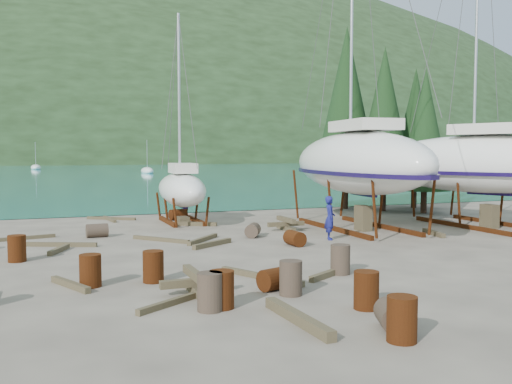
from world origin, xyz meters
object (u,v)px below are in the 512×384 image
object	(u,v)px
large_sailboat_near	(357,162)
large_sailboat_far	(482,163)
small_sailboat_shore	(182,189)
worker	(330,218)

from	to	relation	value
large_sailboat_near	large_sailboat_far	bearing A→B (deg)	-6.86
large_sailboat_near	large_sailboat_far	distance (m)	6.28
large_sailboat_near	small_sailboat_shore	distance (m)	8.94
large_sailboat_far	small_sailboat_shore	distance (m)	14.86
large_sailboat_far	worker	bearing A→B (deg)	162.58
small_sailboat_shore	worker	distance (m)	8.90
large_sailboat_near	worker	bearing A→B (deg)	-132.19
large_sailboat_far	large_sailboat_near	bearing A→B (deg)	142.87
small_sailboat_shore	worker	size ratio (longest dim) A/B	5.87
large_sailboat_near	large_sailboat_far	size ratio (longest dim) A/B	1.04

